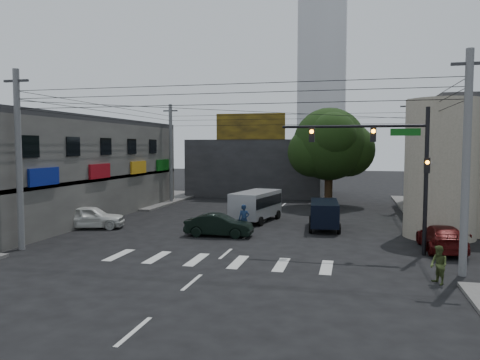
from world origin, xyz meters
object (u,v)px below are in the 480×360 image
at_px(street_tree, 329,144).
at_px(dark_sedan, 219,225).
at_px(utility_pole_far_right, 408,155).
at_px(silver_minivan, 256,206).
at_px(utility_pole_near_right, 466,164).
at_px(utility_pole_far_left, 171,154).
at_px(maroon_sedan, 442,238).
at_px(pedestrian_olive, 439,265).
at_px(utility_pole_near_left, 19,160).
at_px(white_compact, 90,217).
at_px(traffic_gantry, 390,156).
at_px(navy_van, 324,215).
at_px(traffic_officer, 244,219).

height_order(street_tree, dark_sedan, street_tree).
height_order(utility_pole_far_right, silver_minivan, utility_pole_far_right).
height_order(utility_pole_near_right, utility_pole_far_left, same).
height_order(maroon_sedan, pedestrian_olive, pedestrian_olive).
xyz_separation_m(utility_pole_near_left, pedestrian_olive, (19.83, -1.50, -3.85)).
relative_size(utility_pole_far_left, white_compact, 1.97).
bearing_deg(traffic_gantry, pedestrian_olive, -73.27).
xyz_separation_m(street_tree, navy_van, (0.32, -11.83, -4.58)).
distance_m(street_tree, utility_pole_near_left, 25.95).
xyz_separation_m(utility_pole_near_right, traffic_officer, (-10.78, 6.70, -3.69)).
height_order(navy_van, traffic_officer, traffic_officer).
distance_m(utility_pole_near_right, navy_van, 12.06).
bearing_deg(street_tree, utility_pole_far_left, -176.05).
relative_size(utility_pole_near_left, pedestrian_olive, 6.13).
distance_m(utility_pole_far_right, navy_van, 13.01).
height_order(street_tree, traffic_officer, street_tree).
distance_m(dark_sedan, silver_minivan, 5.99).
distance_m(maroon_sedan, pedestrian_olive, 6.34).
relative_size(white_compact, maroon_sedan, 1.00).
height_order(street_tree, navy_van, street_tree).
distance_m(utility_pole_near_left, pedestrian_olive, 20.25).
distance_m(utility_pole_near_right, dark_sedan, 13.97).
distance_m(utility_pole_far_left, maroon_sedan, 26.55).
bearing_deg(navy_van, dark_sedan, 118.74).
xyz_separation_m(traffic_gantry, utility_pole_far_right, (2.68, 17.00, -0.23)).
xyz_separation_m(silver_minivan, navy_van, (4.89, -2.01, -0.17)).
bearing_deg(street_tree, utility_pole_near_left, -124.00).
relative_size(silver_minivan, navy_van, 1.14).
relative_size(traffic_gantry, silver_minivan, 1.37).
xyz_separation_m(street_tree, utility_pole_far_left, (-14.50, -1.00, -0.87)).
distance_m(utility_pole_near_left, traffic_officer, 12.77).
distance_m(utility_pole_near_left, silver_minivan, 15.74).
bearing_deg(street_tree, white_compact, -133.79).
xyz_separation_m(dark_sedan, pedestrian_olive, (10.91, -7.29, 0.09)).
bearing_deg(white_compact, navy_van, -94.33).
bearing_deg(white_compact, traffic_officer, -105.18).
xyz_separation_m(silver_minivan, pedestrian_olive, (9.89, -13.18, -0.31)).
bearing_deg(utility_pole_near_left, traffic_gantry, 10.80).
distance_m(traffic_gantry, pedestrian_olive, 6.62).
distance_m(dark_sedan, white_compact, 8.89).
distance_m(street_tree, traffic_officer, 16.07).
xyz_separation_m(utility_pole_near_left, utility_pole_far_right, (21.00, 20.50, 0.00)).
xyz_separation_m(traffic_gantry, navy_van, (-3.50, 6.17, -3.94)).
bearing_deg(navy_van, silver_minivan, 63.06).
bearing_deg(utility_pole_near_right, navy_van, 122.57).
bearing_deg(traffic_officer, utility_pole_near_left, -155.41).
relative_size(utility_pole_far_right, maroon_sedan, 1.97).
relative_size(traffic_gantry, utility_pole_near_right, 0.78).
height_order(utility_pole_near_right, pedestrian_olive, utility_pole_near_right).
bearing_deg(pedestrian_olive, utility_pole_near_left, -121.47).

